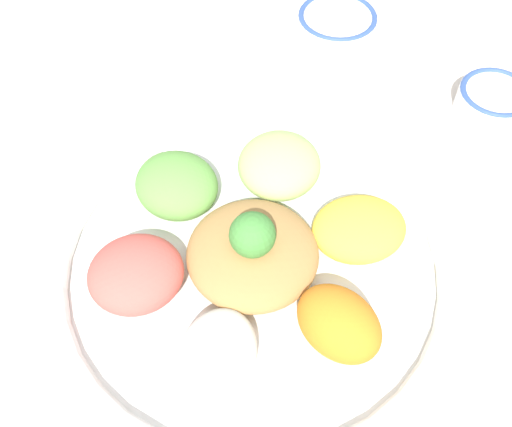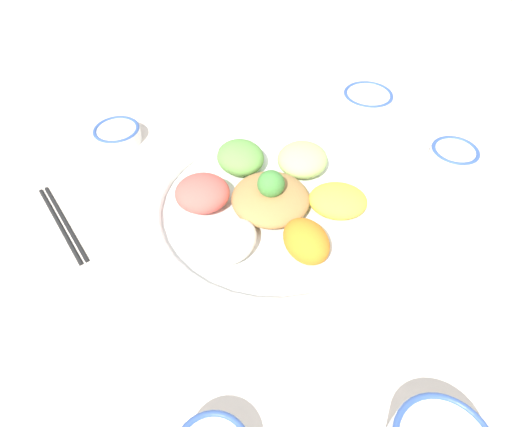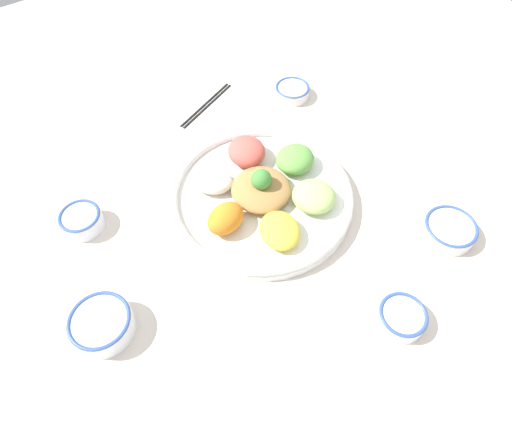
{
  "view_description": "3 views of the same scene",
  "coord_description": "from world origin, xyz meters",
  "views": [
    {
      "loc": [
        0.26,
        -0.19,
        0.54
      ],
      "look_at": [
        -0.02,
        -0.01,
        0.07
      ],
      "focal_mm": 42.0,
      "sensor_mm": 36.0,
      "label": 1
    },
    {
      "loc": [
        0.48,
        -0.19,
        0.54
      ],
      "look_at": [
        0.03,
        -0.07,
        0.05
      ],
      "focal_mm": 30.0,
      "sensor_mm": 36.0,
      "label": 2
    },
    {
      "loc": [
        0.35,
        0.43,
        0.76
      ],
      "look_at": [
        0.04,
        0.0,
        0.02
      ],
      "focal_mm": 30.0,
      "sensor_mm": 36.0,
      "label": 3
    }
  ],
  "objects": [
    {
      "name": "rice_bowl_blue",
      "position": [
        0.35,
        -0.2,
        0.02
      ],
      "size": [
        0.09,
        0.09,
        0.04
      ],
      "color": "white",
      "rests_on": "ground_plane"
    },
    {
      "name": "serving_spoon_main",
      "position": [
        -0.31,
        0.1,
        0.0
      ],
      "size": [
        0.06,
        0.14,
        0.01
      ],
      "rotation": [
        0.0,
        0.0,
        4.49
      ],
      "color": "white",
      "rests_on": "ground_plane"
    },
    {
      "name": "rice_bowl_plain",
      "position": [
        0.41,
        0.04,
        0.03
      ],
      "size": [
        0.11,
        0.11,
        0.05
      ],
      "color": "white",
      "rests_on": "ground_plane"
    },
    {
      "name": "sauce_bowl_red",
      "position": [
        -0.28,
        -0.27,
        0.02
      ],
      "size": [
        0.09,
        0.09,
        0.03
      ],
      "color": "white",
      "rests_on": "ground_plane"
    },
    {
      "name": "ground_plane",
      "position": [
        0.0,
        0.0,
        0.0
      ],
      "size": [
        2.4,
        2.4,
        0.0
      ],
      "primitive_type": "plane",
      "color": "silver"
    },
    {
      "name": "sauce_bowl_far",
      "position": [
        -0.26,
        0.27,
        0.02
      ],
      "size": [
        0.11,
        0.11,
        0.04
      ],
      "color": "white",
      "rests_on": "ground_plane"
    },
    {
      "name": "salad_platter",
      "position": [
        -0.0,
        -0.03,
        0.03
      ],
      "size": [
        0.4,
        0.4,
        0.1
      ],
      "color": "white",
      "rests_on": "ground_plane"
    },
    {
      "name": "sauce_bowl_dark",
      "position": [
        -0.04,
        0.35,
        0.02
      ],
      "size": [
        0.09,
        0.09,
        0.04
      ],
      "color": "white",
      "rests_on": "ground_plane"
    },
    {
      "name": "chopsticks_pair_near",
      "position": [
        -0.07,
        -0.38,
        0.0
      ],
      "size": [
        0.2,
        0.09,
        0.01
      ],
      "rotation": [
        0.0,
        0.0,
        0.36
      ],
      "color": "black",
      "rests_on": "ground_plane"
    }
  ]
}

